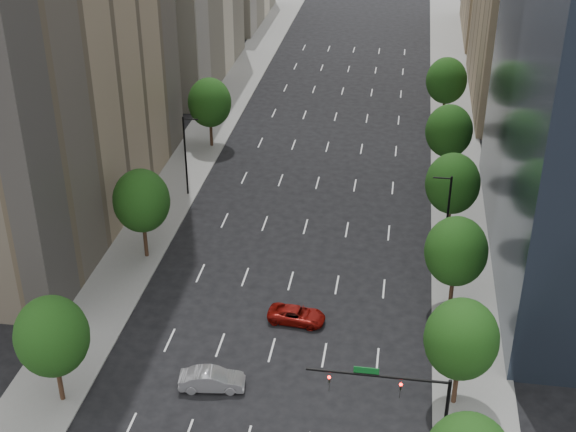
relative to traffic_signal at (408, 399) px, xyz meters
The scene contains 15 objects.
sidewalk_left 40.05m from the traffic_signal, 130.94° to the left, with size 6.00×200.00×0.15m, color slate.
sidewalk_right 30.84m from the traffic_signal, 80.59° to the left, with size 6.00×200.00×0.15m, color slate.
tree_right_1 6.96m from the traffic_signal, 59.96° to the left, with size 5.20×5.20×8.75m.
tree_right_2 18.34m from the traffic_signal, 79.09° to the left, with size 5.20×5.20×8.61m.
tree_right_3 30.21m from the traffic_signal, 83.40° to the left, with size 5.20×5.20×8.89m.
tree_right_4 44.14m from the traffic_signal, 85.49° to the left, with size 5.20×5.20×8.46m.
tree_right_5 60.11m from the traffic_signal, 86.69° to the left, with size 5.20×5.20×8.75m.
tree_left_0 24.62m from the traffic_signal, behind, with size 5.20×5.20×8.75m.
tree_left_1 32.96m from the traffic_signal, 138.11° to the left, with size 5.20×5.20×8.97m.
tree_left_2 53.91m from the traffic_signal, 117.07° to the left, with size 5.20×5.20×8.68m.
streetlight_rn 25.17m from the traffic_signal, 83.37° to the left, with size 1.70×0.20×9.00m.
streetlight_ln 42.42m from the traffic_signal, 124.40° to the left, with size 1.70×0.20×9.00m.
traffic_signal is the anchor object (origin of this frame).
car_silver 15.57m from the traffic_signal, 160.75° to the left, with size 1.69×4.84×1.60m, color #96969B.
car_red_far 17.34m from the traffic_signal, 123.02° to the left, with size 2.20×4.76×1.32m, color maroon.
Camera 1 is at (8.94, -9.52, 39.75)m, focal length 50.03 mm.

